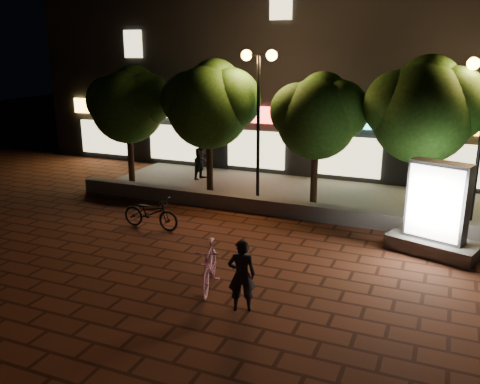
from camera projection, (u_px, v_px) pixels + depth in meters
The scene contains 14 objects.
ground at pixel (241, 262), 12.86m from camera, with size 80.00×80.00×0.00m, color #582B1B.
retaining_wall at pixel (287, 209), 16.34m from camera, with size 16.00×0.45×0.50m, color #65635E.
sidewalk at pixel (307, 195), 18.62m from camera, with size 16.00×5.00×0.08m, color #65635E.
building_block at pixel (349, 55), 23.01m from camera, with size 28.00×8.12×11.30m.
tree_far_left at pixel (129, 102), 19.37m from camera, with size 3.36×2.80×4.63m.
tree_left at pixel (211, 102), 18.03m from camera, with size 3.60×3.00×4.89m.
tree_mid at pixel (319, 113), 16.62m from camera, with size 3.24×2.70×4.50m.
tree_right at pixel (425, 107), 15.30m from camera, with size 3.72×3.10×5.07m.
street_lamp_left at pixel (259, 87), 16.92m from camera, with size 1.26×0.36×5.18m.
ad_kiosk at pixel (436, 217), 13.21m from camera, with size 2.56×1.83×2.50m.
scooter_pink at pixel (210, 266), 11.35m from camera, with size 0.51×1.80×1.08m, color pink.
rider at pixel (242, 275), 10.30m from camera, with size 0.58×0.38×1.58m, color black.
scooter_parked at pixel (151, 213), 15.16m from camera, with size 0.65×1.87×0.98m, color black.
pedestrian at pixel (202, 159), 20.55m from camera, with size 0.82×0.64×1.70m, color black.
Camera 1 is at (4.55, -10.96, 5.28)m, focal length 37.39 mm.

